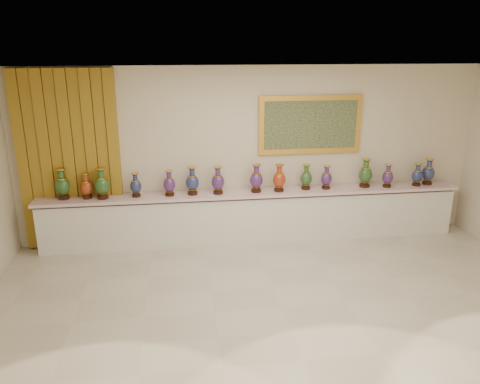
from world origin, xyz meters
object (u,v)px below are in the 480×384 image
object	(u,v)px
vase_2	(102,185)
vase_0	(62,185)
vase_1	(86,187)
counter	(254,217)

from	to	relation	value
vase_2	vase_0	bearing A→B (deg)	174.30
vase_1	vase_2	world-z (taller)	vase_2
counter	vase_0	distance (m)	3.23
vase_2	vase_1	bearing A→B (deg)	169.96
vase_0	vase_2	distance (m)	0.63
counter	vase_2	world-z (taller)	vase_2
vase_1	vase_2	bearing A→B (deg)	-10.04
counter	vase_1	world-z (taller)	vase_1
vase_1	vase_0	bearing A→B (deg)	177.27
vase_1	vase_2	distance (m)	0.26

